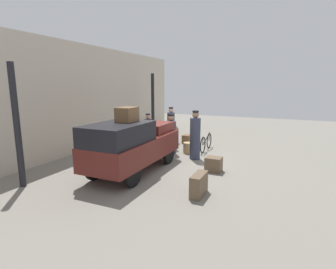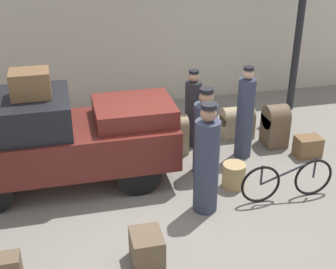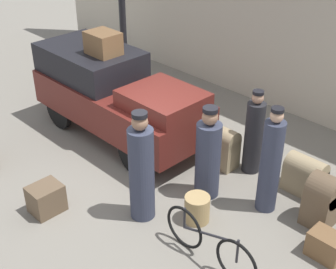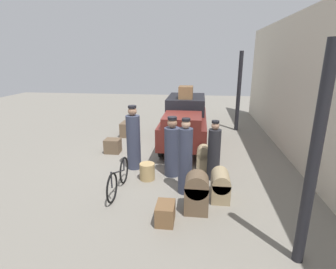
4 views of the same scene
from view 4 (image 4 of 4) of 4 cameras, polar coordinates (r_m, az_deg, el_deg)
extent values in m
plane|color=gray|center=(8.32, -1.21, -5.84)|extent=(30.00, 30.00, 0.00)
cube|color=beige|center=(8.22, 28.40, 8.17)|extent=(16.00, 0.15, 4.50)
cylinder|color=black|center=(11.88, 15.14, 8.92)|extent=(0.17, 0.17, 3.41)
cylinder|color=black|center=(4.34, 29.12, -5.35)|extent=(0.17, 0.17, 3.41)
cylinder|color=black|center=(8.46, 7.68, -2.80)|extent=(0.77, 0.12, 0.77)
cylinder|color=black|center=(8.54, -1.45, -2.46)|extent=(0.77, 0.12, 0.77)
cylinder|color=black|center=(10.79, 7.59, 1.46)|extent=(0.77, 0.12, 0.77)
cylinder|color=black|center=(10.85, 0.42, 1.70)|extent=(0.77, 0.12, 0.77)
cube|color=#591E19|center=(9.53, 3.64, 1.90)|extent=(3.93, 1.52, 0.72)
cube|color=black|center=(10.25, 4.01, 6.66)|extent=(2.16, 1.39, 0.59)
cube|color=#591E19|center=(8.17, 3.16, 3.17)|extent=(1.37, 1.18, 0.32)
torus|color=black|center=(6.13, -12.09, -11.27)|extent=(0.69, 0.04, 0.69)
torus|color=black|center=(6.95, -9.55, -7.65)|extent=(0.69, 0.04, 0.69)
cylinder|color=#232328|center=(6.46, -10.82, -7.99)|extent=(0.97, 0.04, 0.37)
cylinder|color=#232328|center=(6.88, -9.62, -6.30)|extent=(0.04, 0.04, 0.36)
cylinder|color=#232328|center=(6.04, -12.20, -9.63)|extent=(0.04, 0.04, 0.39)
cylinder|color=tan|center=(7.10, -4.55, -8.01)|extent=(0.40, 0.40, 0.45)
cylinder|color=#232328|center=(7.04, 9.95, -4.35)|extent=(0.33, 0.33, 1.38)
sphere|color=tan|center=(6.80, 10.27, 1.88)|extent=(0.21, 0.21, 0.21)
cylinder|color=black|center=(6.78, 10.32, 2.75)|extent=(0.20, 0.20, 0.06)
cylinder|color=#33384C|center=(6.21, 3.77, -5.86)|extent=(0.33, 0.33, 1.61)
sphere|color=tan|center=(5.93, 3.93, 2.28)|extent=(0.21, 0.21, 0.21)
cylinder|color=black|center=(5.90, 3.95, 3.27)|extent=(0.20, 0.20, 0.06)
cylinder|color=#33384C|center=(7.64, -7.51, -1.72)|extent=(0.40, 0.40, 1.59)
sphere|color=#936B51|center=(7.40, -7.78, 5.04)|extent=(0.25, 0.25, 0.25)
cylinder|color=black|center=(7.38, -7.82, 6.00)|extent=(0.24, 0.24, 0.07)
cylinder|color=#33384C|center=(7.16, 0.90, -3.81)|extent=(0.42, 0.42, 1.36)
sphere|color=#936B51|center=(6.92, 0.93, 2.50)|extent=(0.26, 0.26, 0.26)
cylinder|color=black|center=(6.89, 0.93, 3.58)|extent=(0.25, 0.25, 0.07)
cube|color=brown|center=(5.69, 6.21, -13.60)|extent=(0.44, 0.50, 0.64)
cylinder|color=brown|center=(5.54, 6.31, -10.75)|extent=(0.44, 0.50, 0.50)
cube|color=#9E8966|center=(6.29, 11.27, -11.57)|extent=(0.67, 0.41, 0.47)
cylinder|color=#9E8966|center=(6.19, 11.40, -9.64)|extent=(0.67, 0.41, 0.41)
cube|color=brown|center=(5.41, -0.58, -16.73)|extent=(0.49, 0.36, 0.40)
cube|color=brown|center=(9.17, -11.93, -2.44)|extent=(0.43, 0.52, 0.48)
cube|color=brown|center=(11.04, -9.30, 1.21)|extent=(0.75, 0.28, 0.57)
cube|color=#9E8966|center=(7.52, 7.67, -5.99)|extent=(0.37, 0.38, 0.61)
cylinder|color=#9E8966|center=(7.41, 7.76, -3.83)|extent=(0.37, 0.38, 0.38)
cube|color=brown|center=(9.69, 3.91, 9.15)|extent=(0.63, 0.50, 0.44)
camera|label=1|loc=(17.09, -10.23, 15.14)|focal=28.00mm
camera|label=2|loc=(12.14, -36.43, 20.00)|focal=50.00mm
camera|label=3|loc=(6.49, -64.56, 23.86)|focal=50.00mm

